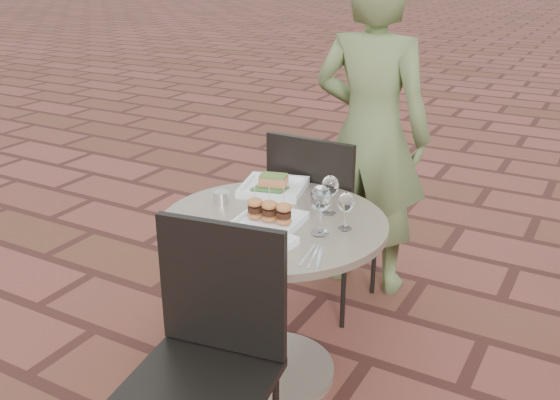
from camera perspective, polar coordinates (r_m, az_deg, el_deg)
The scene contains 13 objects.
ground at distance 2.77m, azimuth -3.68°, elevation -16.39°, with size 60.00×60.00×0.00m, color brown.
cafe_table at distance 2.56m, azimuth -0.59°, elevation -6.89°, with size 0.90×0.90×0.73m.
chair_far at distance 3.02m, azimuth 3.57°, elevation -0.84°, with size 0.45×0.45×0.93m.
chair_near at distance 2.05m, azimuth -6.49°, elevation -12.95°, with size 0.50×0.50×0.93m.
diner at distance 3.22m, azimuth 8.32°, elevation 5.94°, with size 0.61×0.40×1.68m, color #5E6F3D.
plate_salmon at distance 2.73m, azimuth -0.62°, elevation 1.28°, with size 0.33×0.33×0.07m.
plate_sliders at distance 2.40m, azimuth -0.98°, elevation -1.49°, with size 0.25×0.25×0.15m.
plate_tuna at distance 2.22m, azimuth -2.74°, elevation -4.01°, with size 0.28×0.28×0.03m.
wine_glass_right at distance 2.28m, azimuth 3.74°, elevation 0.03°, with size 0.08×0.08×0.19m.
wine_glass_mid at distance 2.47m, azimuth 4.61°, elevation 1.21°, with size 0.07×0.07×0.16m.
wine_glass_far at distance 2.34m, azimuth 6.05°, elevation -0.30°, with size 0.06×0.06×0.15m.
steel_ramekin at distance 2.61m, azimuth -5.40°, elevation 0.27°, with size 0.07×0.07×0.05m, color silver.
cutlery_set at distance 2.16m, azimuth 3.07°, elevation -5.16°, with size 0.08×0.18×0.00m, color silver, non-canonical shape.
Camera 1 is at (1.21, -1.81, 1.72)m, focal length 40.00 mm.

